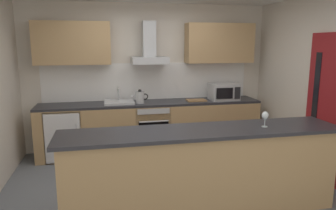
# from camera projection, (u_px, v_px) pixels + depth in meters

# --- Properties ---
(ground) EXTENTS (5.37, 4.65, 0.02)m
(ground) POSITION_uv_depth(u_px,v_px,m) (169.00, 189.00, 4.21)
(ground) COLOR slate
(wall_back) EXTENTS (5.37, 0.12, 2.60)m
(wall_back) POSITION_uv_depth(u_px,v_px,m) (148.00, 77.00, 5.77)
(wall_back) COLOR silver
(wall_back) RESTS_ON ground
(wall_right) EXTENTS (0.12, 4.65, 2.60)m
(wall_right) POSITION_uv_depth(u_px,v_px,m) (325.00, 87.00, 4.42)
(wall_right) COLOR silver
(wall_right) RESTS_ON ground
(backsplash_tile) EXTENTS (3.72, 0.02, 0.66)m
(backsplash_tile) POSITION_uv_depth(u_px,v_px,m) (149.00, 81.00, 5.72)
(backsplash_tile) COLOR white
(counter_back) EXTENTS (3.85, 0.60, 0.90)m
(counter_back) POSITION_uv_depth(u_px,v_px,m) (152.00, 127.00, 5.57)
(counter_back) COLOR tan
(counter_back) RESTS_ON ground
(counter_island) EXTENTS (3.16, 0.64, 0.97)m
(counter_island) POSITION_uv_depth(u_px,v_px,m) (202.00, 171.00, 3.55)
(counter_island) COLOR tan
(counter_island) RESTS_ON ground
(upper_cabinets) EXTENTS (3.80, 0.32, 0.70)m
(upper_cabinets) POSITION_uv_depth(u_px,v_px,m) (149.00, 43.00, 5.43)
(upper_cabinets) COLOR tan
(side_door) EXTENTS (0.08, 0.85, 2.05)m
(side_door) POSITION_uv_depth(u_px,v_px,m) (328.00, 109.00, 4.28)
(side_door) COLOR maroon
(side_door) RESTS_ON ground
(oven) EXTENTS (0.60, 0.62, 0.80)m
(oven) POSITION_uv_depth(u_px,v_px,m) (151.00, 127.00, 5.54)
(oven) COLOR slate
(oven) RESTS_ON ground
(refrigerator) EXTENTS (0.58, 0.60, 0.85)m
(refrigerator) POSITION_uv_depth(u_px,v_px,m) (65.00, 134.00, 5.25)
(refrigerator) COLOR white
(refrigerator) RESTS_ON ground
(microwave) EXTENTS (0.50, 0.38, 0.30)m
(microwave) POSITION_uv_depth(u_px,v_px,m) (224.00, 92.00, 5.67)
(microwave) COLOR #B7BABC
(microwave) RESTS_ON counter_back
(sink) EXTENTS (0.50, 0.40, 0.26)m
(sink) POSITION_uv_depth(u_px,v_px,m) (119.00, 102.00, 5.35)
(sink) COLOR silver
(sink) RESTS_ON counter_back
(kettle) EXTENTS (0.29, 0.15, 0.24)m
(kettle) POSITION_uv_depth(u_px,v_px,m) (140.00, 97.00, 5.36)
(kettle) COLOR #B7BABC
(kettle) RESTS_ON counter_back
(range_hood) EXTENTS (0.62, 0.45, 0.72)m
(range_hood) POSITION_uv_depth(u_px,v_px,m) (149.00, 50.00, 5.41)
(range_hood) COLOR #B7BABC
(wine_glass) EXTENTS (0.08, 0.08, 0.18)m
(wine_glass) POSITION_uv_depth(u_px,v_px,m) (265.00, 116.00, 3.54)
(wine_glass) COLOR silver
(wine_glass) RESTS_ON counter_island
(chopping_board) EXTENTS (0.35, 0.23, 0.02)m
(chopping_board) POSITION_uv_depth(u_px,v_px,m) (196.00, 100.00, 5.60)
(chopping_board) COLOR #9E7247
(chopping_board) RESTS_ON counter_back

